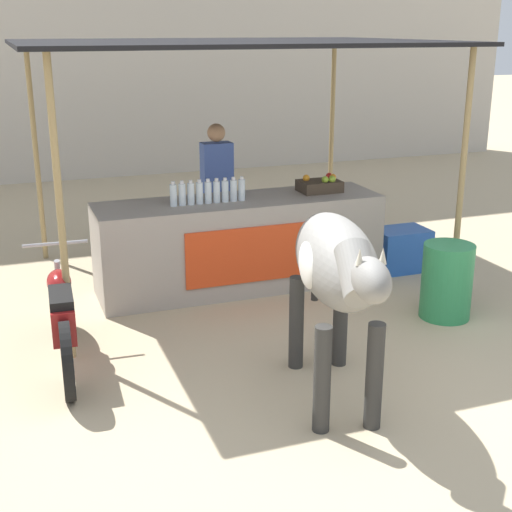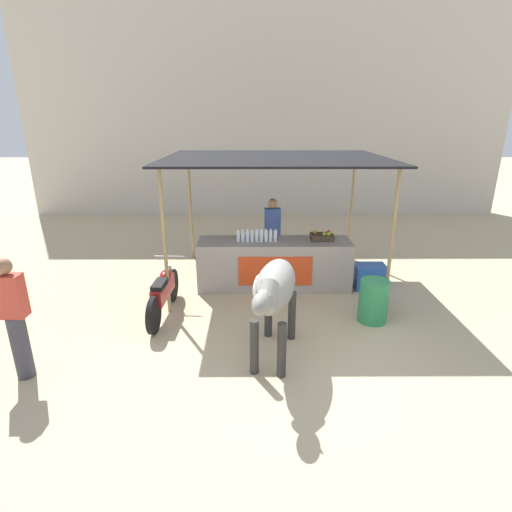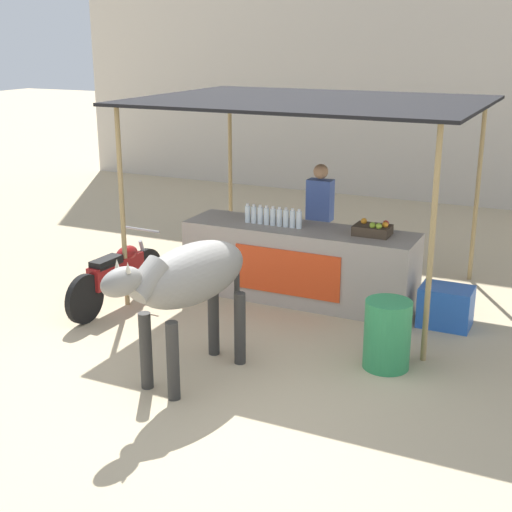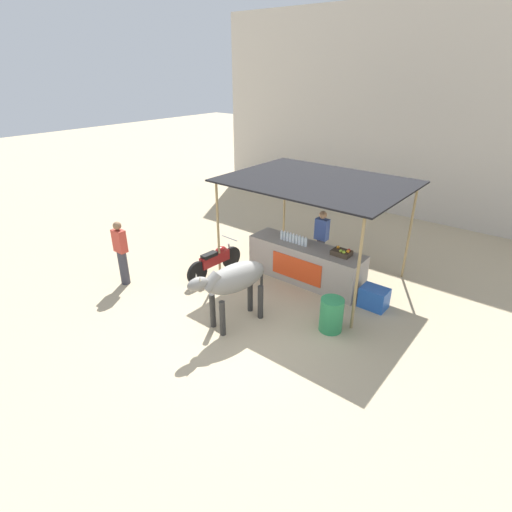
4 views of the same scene
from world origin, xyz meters
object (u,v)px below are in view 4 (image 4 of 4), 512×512
object	(u,v)px
stall_counter	(305,263)
vendor_behind_counter	(321,240)
motorcycle_parked	(215,260)
passerby_on_street	(121,253)
fruit_crate	(342,253)
water_barrel	(331,315)
cooler_box	(374,298)
cow	(234,280)

from	to	relation	value
stall_counter	vendor_behind_counter	distance (m)	0.84
stall_counter	motorcycle_parked	world-z (taller)	stall_counter
stall_counter	passerby_on_street	world-z (taller)	passerby_on_street
fruit_crate	water_barrel	world-z (taller)	fruit_crate
motorcycle_parked	passerby_on_street	size ratio (longest dim) A/B	1.09
fruit_crate	cooler_box	world-z (taller)	fruit_crate
motorcycle_parked	passerby_on_street	distance (m)	2.32
fruit_crate	water_barrel	distance (m)	1.78
water_barrel	passerby_on_street	size ratio (longest dim) A/B	0.44
fruit_crate	cooler_box	xyz separation A→B (m)	(0.97, -0.15, -0.79)
cow	passerby_on_street	size ratio (longest dim) A/B	1.12
fruit_crate	water_barrel	xyz separation A→B (m)	(0.64, -1.52, -0.67)
fruit_crate	water_barrel	size ratio (longest dim) A/B	0.61
vendor_behind_counter	cooler_box	bearing A→B (deg)	-23.91
vendor_behind_counter	water_barrel	xyz separation A→B (m)	(1.59, -2.22, -0.49)
fruit_crate	motorcycle_parked	xyz separation A→B (m)	(-2.89, -1.27, -0.60)
vendor_behind_counter	passerby_on_street	world-z (taller)	same
water_barrel	passerby_on_street	xyz separation A→B (m)	(-5.00, -1.50, 0.49)
vendor_behind_counter	motorcycle_parked	world-z (taller)	vendor_behind_counter
cooler_box	water_barrel	world-z (taller)	water_barrel
stall_counter	fruit_crate	distance (m)	1.09
fruit_crate	motorcycle_parked	world-z (taller)	fruit_crate
stall_counter	cooler_box	world-z (taller)	stall_counter
passerby_on_street	cow	bearing A→B (deg)	7.50
stall_counter	fruit_crate	size ratio (longest dim) A/B	6.82
fruit_crate	cow	xyz separation A→B (m)	(-1.08, -2.59, 0.00)
vendor_behind_counter	motorcycle_parked	xyz separation A→B (m)	(-1.94, -1.98, -0.42)
stall_counter	cow	world-z (taller)	cow
fruit_crate	passerby_on_street	size ratio (longest dim) A/B	0.27
cow	stall_counter	bearing A→B (deg)	86.91
motorcycle_parked	passerby_on_street	bearing A→B (deg)	-130.13
stall_counter	motorcycle_parked	distance (m)	2.30
fruit_crate	vendor_behind_counter	size ratio (longest dim) A/B	0.27
fruit_crate	cow	distance (m)	2.80
stall_counter	motorcycle_parked	size ratio (longest dim) A/B	1.67
cow	motorcycle_parked	bearing A→B (deg)	144.15
vendor_behind_counter	cow	world-z (taller)	vendor_behind_counter
water_barrel	motorcycle_parked	distance (m)	3.54
vendor_behind_counter	water_barrel	world-z (taller)	vendor_behind_counter
stall_counter	vendor_behind_counter	size ratio (longest dim) A/B	1.82
cooler_box	motorcycle_parked	bearing A→B (deg)	-163.73
cow	motorcycle_parked	xyz separation A→B (m)	(-1.82, 1.31, -0.61)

